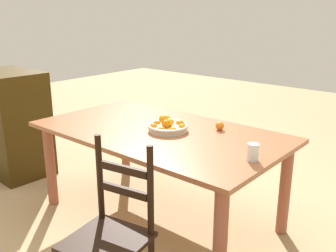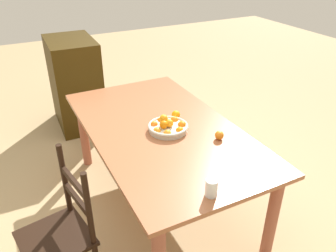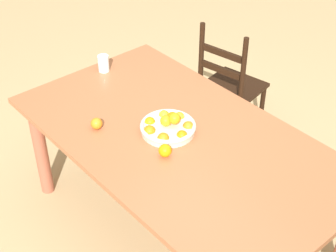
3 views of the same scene
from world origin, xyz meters
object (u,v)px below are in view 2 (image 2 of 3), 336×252
(orange_loose_0, at_px, (176,115))
(drinking_glass, at_px, (211,188))
(chair_near_window, at_px, (62,235))
(fruit_bowl, at_px, (168,127))
(dining_table, at_px, (161,138))
(orange_loose_1, at_px, (219,135))
(cabinet, at_px, (75,84))

(orange_loose_0, height_order, drinking_glass, drinking_glass)
(chair_near_window, height_order, fruit_bowl, chair_near_window)
(dining_table, bearing_deg, orange_loose_1, -139.77)
(dining_table, relative_size, orange_loose_0, 27.55)
(orange_loose_0, xyz_separation_m, orange_loose_1, (-0.43, -0.13, -0.00))
(orange_loose_0, height_order, orange_loose_1, orange_loose_0)
(fruit_bowl, bearing_deg, orange_loose_1, -135.44)
(fruit_bowl, distance_m, drinking_glass, 0.79)
(cabinet, distance_m, orange_loose_0, 1.77)
(dining_table, distance_m, chair_near_window, 1.04)
(dining_table, relative_size, cabinet, 1.82)
(fruit_bowl, bearing_deg, chair_near_window, 112.85)
(chair_near_window, bearing_deg, cabinet, 153.99)
(fruit_bowl, xyz_separation_m, orange_loose_0, (0.15, -0.15, 0.00))
(dining_table, xyz_separation_m, drinking_glass, (-0.85, 0.09, 0.16))
(orange_loose_1, bearing_deg, cabinet, 15.31)
(drinking_glass, bearing_deg, fruit_bowl, -8.47)
(chair_near_window, relative_size, orange_loose_0, 13.94)
(fruit_bowl, bearing_deg, drinking_glass, 171.53)
(cabinet, bearing_deg, orange_loose_0, -163.24)
(orange_loose_0, bearing_deg, orange_loose_1, -162.87)
(fruit_bowl, distance_m, orange_loose_1, 0.40)
(dining_table, xyz_separation_m, fruit_bowl, (-0.07, -0.02, 0.14))
(cabinet, height_order, fruit_bowl, cabinet)
(cabinet, xyz_separation_m, drinking_glass, (-2.62, -0.19, 0.28))
(cabinet, height_order, drinking_glass, cabinet)
(chair_near_window, xyz_separation_m, orange_loose_0, (0.54, -1.08, 0.33))
(dining_table, bearing_deg, drinking_glass, 173.68)
(cabinet, xyz_separation_m, orange_loose_1, (-2.12, -0.58, 0.25))
(chair_near_window, height_order, cabinet, cabinet)
(chair_near_window, xyz_separation_m, fruit_bowl, (0.39, -0.93, 0.33))
(cabinet, height_order, orange_loose_0, cabinet)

